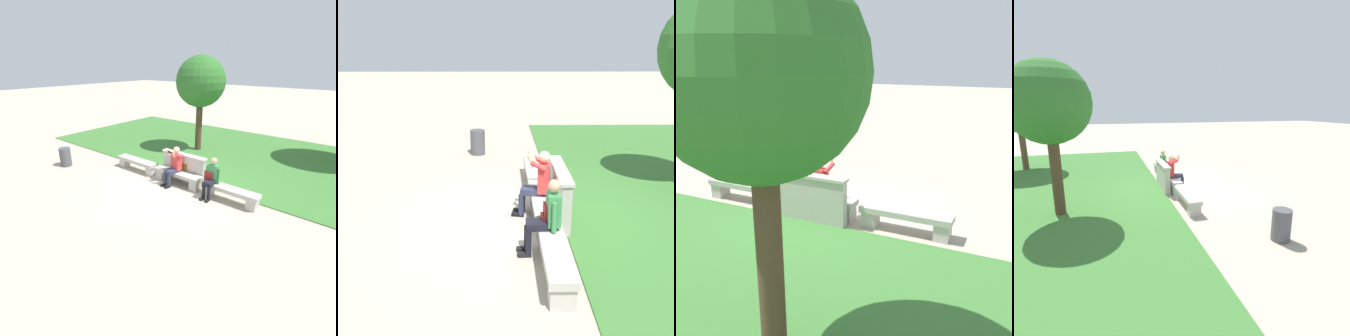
# 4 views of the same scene
# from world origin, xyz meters

# --- Properties ---
(ground_plane) EXTENTS (80.00, 80.00, 0.00)m
(ground_plane) POSITION_xyz_m (0.00, 0.00, 0.00)
(ground_plane) COLOR #B2A593
(grass_strip) EXTENTS (17.74, 8.00, 0.03)m
(grass_strip) POSITION_xyz_m (0.00, 4.38, 0.01)
(grass_strip) COLOR #3D7533
(grass_strip) RESTS_ON ground
(bench_main) EXTENTS (1.80, 0.40, 0.45)m
(bench_main) POSITION_xyz_m (-1.97, 0.00, 0.30)
(bench_main) COLOR #B7B2A8
(bench_main) RESTS_ON ground
(bench_near) EXTENTS (1.80, 0.40, 0.45)m
(bench_near) POSITION_xyz_m (0.00, 0.00, 0.30)
(bench_near) COLOR #B7B2A8
(bench_near) RESTS_ON ground
(bench_mid) EXTENTS (1.80, 0.40, 0.45)m
(bench_mid) POSITION_xyz_m (1.97, 0.00, 0.30)
(bench_mid) COLOR #B7B2A8
(bench_mid) RESTS_ON ground
(backrest_wall_with_plaque) EXTENTS (1.75, 0.24, 1.01)m
(backrest_wall_with_plaque) POSITION_xyz_m (0.00, 0.34, 0.52)
(backrest_wall_with_plaque) COLOR #B7B2A8
(backrest_wall_with_plaque) RESTS_ON ground
(person_photographer) EXTENTS (0.52, 0.76, 1.32)m
(person_photographer) POSITION_xyz_m (-0.12, -0.08, 0.74)
(person_photographer) COLOR black
(person_photographer) RESTS_ON ground
(person_distant) EXTENTS (0.48, 0.68, 1.26)m
(person_distant) POSITION_xyz_m (1.35, -0.07, 0.67)
(person_distant) COLOR black
(person_distant) RESTS_ON ground
(backpack) EXTENTS (0.28, 0.24, 0.43)m
(backpack) POSITION_xyz_m (1.25, -0.01, 0.63)
(backpack) COLOR maroon
(backpack) RESTS_ON bench_mid
(tree_behind_wall) EXTENTS (2.21, 2.21, 4.25)m
(tree_behind_wall) POSITION_xyz_m (-1.56, 3.68, 3.11)
(tree_behind_wall) COLOR #4C3826
(tree_behind_wall) RESTS_ON ground
(tree_left_background) EXTENTS (3.11, 3.11, 4.94)m
(tree_left_background) POSITION_xyz_m (4.94, 6.22, 3.37)
(tree_left_background) COLOR brown
(tree_left_background) RESTS_ON ground
(trash_bin) EXTENTS (0.44, 0.44, 0.75)m
(trash_bin) POSITION_xyz_m (-4.59, -1.49, 0.38)
(trash_bin) COLOR #4C4C51
(trash_bin) RESTS_ON ground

